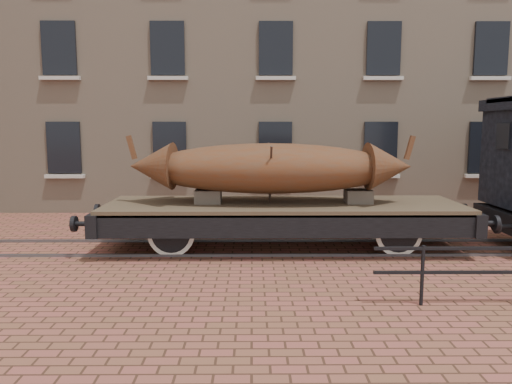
{
  "coord_description": "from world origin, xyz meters",
  "views": [
    {
      "loc": [
        0.24,
        -11.63,
        2.91
      ],
      "look_at": [
        0.33,
        0.5,
        1.3
      ],
      "focal_mm": 35.0,
      "sensor_mm": 36.0,
      "label": 1
    }
  ],
  "objects": [
    {
      "name": "ground",
      "position": [
        0.0,
        0.0,
        0.0
      ],
      "size": [
        90.0,
        90.0,
        0.0
      ],
      "primitive_type": "plane",
      "color": "brown"
    },
    {
      "name": "warehouse_cream",
      "position": [
        3.0,
        9.99,
        7.0
      ],
      "size": [
        40.0,
        10.19,
        14.0
      ],
      "color": "tan",
      "rests_on": "ground"
    },
    {
      "name": "rail_track",
      "position": [
        0.0,
        0.0,
        0.03
      ],
      "size": [
        30.0,
        1.52,
        0.06
      ],
      "color": "#59595E",
      "rests_on": "ground"
    },
    {
      "name": "flatcar_wagon",
      "position": [
        0.97,
        0.0,
        0.88
      ],
      "size": [
        9.4,
        2.55,
        1.42
      ],
      "color": "#483F2C",
      "rests_on": "ground"
    },
    {
      "name": "iron_boat",
      "position": [
        0.65,
        -0.0,
        1.93
      ],
      "size": [
        6.71,
        1.98,
        1.6
      ],
      "color": "#582912",
      "rests_on": "flatcar_wagon"
    }
  ]
}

